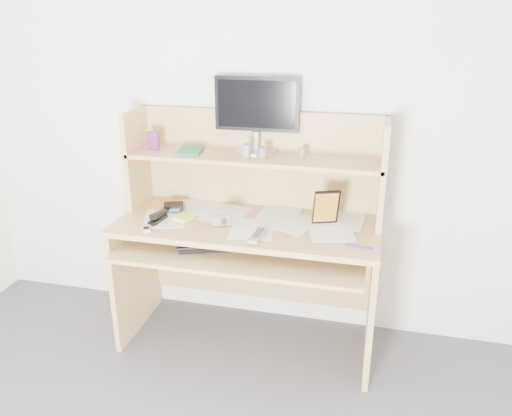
% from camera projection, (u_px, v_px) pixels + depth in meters
% --- Properties ---
extents(back_wall, '(3.60, 0.04, 2.50)m').
position_uv_depth(back_wall, '(261.00, 119.00, 2.78)').
color(back_wall, white).
rests_on(back_wall, floor).
extents(desk, '(1.40, 0.70, 1.30)m').
position_uv_depth(desk, '(251.00, 227.00, 2.76)').
color(desk, tan).
rests_on(desk, floor).
extents(paper_clutter, '(1.32, 0.54, 0.01)m').
position_uv_depth(paper_clutter, '(247.00, 222.00, 2.67)').
color(paper_clutter, silver).
rests_on(paper_clutter, desk).
extents(keyboard, '(0.48, 0.31, 0.03)m').
position_uv_depth(keyboard, '(222.00, 243.00, 2.62)').
color(keyboard, black).
rests_on(keyboard, desk).
extents(tv_remote, '(0.06, 0.18, 0.02)m').
position_uv_depth(tv_remote, '(258.00, 235.00, 2.48)').
color(tv_remote, '#969691').
rests_on(tv_remote, paper_clutter).
extents(flip_phone, '(0.07, 0.08, 0.02)m').
position_uv_depth(flip_phone, '(147.00, 228.00, 2.56)').
color(flip_phone, silver).
rests_on(flip_phone, paper_clutter).
extents(stapler, '(0.06, 0.15, 0.04)m').
position_uv_depth(stapler, '(158.00, 217.00, 2.67)').
color(stapler, black).
rests_on(stapler, paper_clutter).
extents(wallet, '(0.13, 0.12, 0.03)m').
position_uv_depth(wallet, '(174.00, 206.00, 2.85)').
color(wallet, black).
rests_on(wallet, paper_clutter).
extents(sticky_note_pad, '(0.11, 0.11, 0.01)m').
position_uv_depth(sticky_note_pad, '(183.00, 218.00, 2.72)').
color(sticky_note_pad, '#FFF943').
rests_on(sticky_note_pad, desk).
extents(digital_camera, '(0.09, 0.07, 0.05)m').
position_uv_depth(digital_camera, '(220.00, 220.00, 2.62)').
color(digital_camera, '#B0B0B2').
rests_on(digital_camera, paper_clutter).
extents(game_case, '(0.13, 0.06, 0.19)m').
position_uv_depth(game_case, '(326.00, 207.00, 2.60)').
color(game_case, black).
rests_on(game_case, paper_clutter).
extents(blue_pen, '(0.13, 0.03, 0.01)m').
position_uv_depth(blue_pen, '(359.00, 246.00, 2.37)').
color(blue_pen, '#161FAB').
rests_on(blue_pen, paper_clutter).
extents(card_box, '(0.08, 0.04, 0.10)m').
position_uv_depth(card_box, '(153.00, 141.00, 2.78)').
color(card_box, maroon).
rests_on(card_box, desk).
extents(shelf_book, '(0.16, 0.20, 0.02)m').
position_uv_depth(shelf_book, '(190.00, 151.00, 2.75)').
color(shelf_book, '#30784F').
rests_on(shelf_book, desk).
extents(chip_stack_a, '(0.04, 0.04, 0.05)m').
position_uv_depth(chip_stack_a, '(262.00, 153.00, 2.63)').
color(chip_stack_a, black).
rests_on(chip_stack_a, desk).
extents(chip_stack_b, '(0.04, 0.04, 0.07)m').
position_uv_depth(chip_stack_b, '(247.00, 151.00, 2.64)').
color(chip_stack_b, white).
rests_on(chip_stack_b, desk).
extents(chip_stack_c, '(0.04, 0.04, 0.05)m').
position_uv_depth(chip_stack_c, '(302.00, 153.00, 2.65)').
color(chip_stack_c, black).
rests_on(chip_stack_c, desk).
extents(chip_stack_d, '(0.04, 0.04, 0.06)m').
position_uv_depth(chip_stack_d, '(248.00, 149.00, 2.69)').
color(chip_stack_d, silver).
rests_on(chip_stack_d, desk).
extents(monitor, '(0.47, 0.23, 0.40)m').
position_uv_depth(monitor, '(257.00, 112.00, 2.71)').
color(monitor, '#B7B8BD').
rests_on(monitor, desk).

